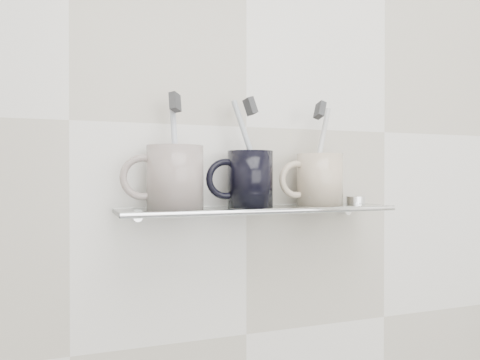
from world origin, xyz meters
name	(u,v)px	position (x,y,z in m)	size (l,w,h in m)	color
wall_back	(246,127)	(0.00, 1.10, 1.25)	(2.50, 2.50, 0.00)	silver
shelf_glass	(259,209)	(0.00, 1.04, 1.10)	(0.50, 0.12, 0.01)	silver
shelf_rail	(272,211)	(0.00, 0.98, 1.10)	(0.01, 0.01, 0.50)	silver
bracket_left	(137,217)	(-0.21, 1.09, 1.09)	(0.02, 0.02, 0.03)	silver
bracket_right	(344,210)	(0.21, 1.09, 1.09)	(0.02, 0.02, 0.03)	silver
mug_left	(175,177)	(-0.15, 1.04, 1.15)	(0.10, 0.10, 0.11)	silver
mug_left_handle	(143,177)	(-0.21, 1.04, 1.15)	(0.08, 0.08, 0.01)	silver
toothbrush_left	(175,149)	(-0.15, 1.04, 1.20)	(0.01, 0.01, 0.19)	silver
bristles_left	(175,102)	(-0.15, 1.04, 1.28)	(0.01, 0.02, 0.03)	#343537
mug_center	(250,179)	(-0.01, 1.04, 1.15)	(0.08, 0.08, 0.10)	black
mug_center_handle	(226,179)	(-0.06, 1.04, 1.15)	(0.07, 0.07, 0.01)	black
toothbrush_center	(250,151)	(-0.01, 1.04, 1.20)	(0.01, 0.01, 0.19)	silver
bristles_center	(250,106)	(-0.01, 1.04, 1.28)	(0.01, 0.02, 0.03)	#343537
mug_right	(320,180)	(0.13, 1.04, 1.15)	(0.09, 0.09, 0.10)	beige
mug_right_handle	(296,180)	(0.08, 1.04, 1.15)	(0.07, 0.07, 0.01)	beige
toothbrush_right	(320,152)	(0.13, 1.04, 1.20)	(0.01, 0.01, 0.19)	beige
bristles_right	(320,110)	(0.13, 1.04, 1.28)	(0.01, 0.02, 0.03)	#343537
chrome_cap	(355,200)	(0.21, 1.04, 1.11)	(0.04, 0.04, 0.02)	silver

